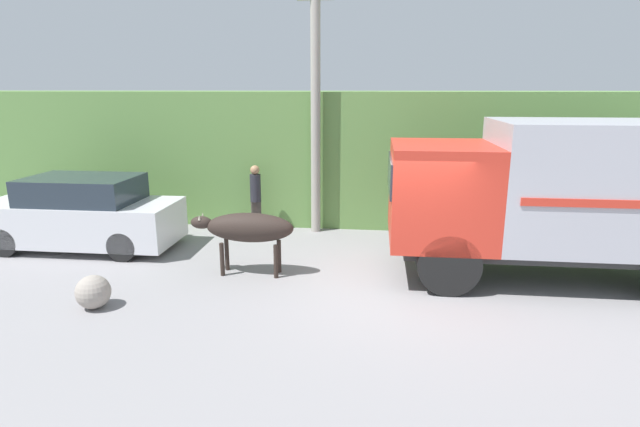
{
  "coord_description": "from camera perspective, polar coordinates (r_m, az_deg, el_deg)",
  "views": [
    {
      "loc": [
        -0.42,
        -8.87,
        3.71
      ],
      "look_at": [
        -1.53,
        0.81,
        1.26
      ],
      "focal_mm": 28.0,
      "sensor_mm": 36.0,
      "label": 1
    }
  ],
  "objects": [
    {
      "name": "hillside_embankment",
      "position": [
        15.9,
        8.07,
        7.12
      ],
      "size": [
        32.0,
        5.52,
        3.63
      ],
      "color": "#608C47",
      "rests_on": "ground_plane"
    },
    {
      "name": "parked_suv",
      "position": [
        13.03,
        -25.62,
        -0.09
      ],
      "size": [
        4.52,
        1.78,
        1.73
      ],
      "rotation": [
        0.0,
        0.0,
        -0.02
      ],
      "color": "silver",
      "rests_on": "ground_plane"
    },
    {
      "name": "pedestrian_on_hill",
      "position": [
        13.2,
        -7.37,
        2.18
      ],
      "size": [
        0.38,
        0.38,
        1.78
      ],
      "rotation": [
        0.0,
        0.0,
        3.6
      ],
      "color": "#38332D",
      "rests_on": "ground_plane"
    },
    {
      "name": "ground_plane",
      "position": [
        9.62,
        8.64,
        -8.76
      ],
      "size": [
        60.0,
        60.0,
        0.0
      ],
      "primitive_type": "plane",
      "color": "gray"
    },
    {
      "name": "roadside_rock",
      "position": [
        9.57,
        -24.5,
        -8.16
      ],
      "size": [
        0.59,
        0.59,
        0.59
      ],
      "color": "gray",
      "rests_on": "ground_plane"
    },
    {
      "name": "cargo_truck",
      "position": [
        10.71,
        26.47,
        2.17
      ],
      "size": [
        6.56,
        2.46,
        3.13
      ],
      "rotation": [
        0.0,
        0.0,
        0.05
      ],
      "color": "#2D2D2D",
      "rests_on": "ground_plane"
    },
    {
      "name": "building_backdrop",
      "position": [
        15.16,
        -8.96,
        5.43
      ],
      "size": [
        4.93,
        2.7,
        2.91
      ],
      "color": "#99ADB7",
      "rests_on": "ground_plane"
    },
    {
      "name": "brown_cow",
      "position": [
        10.17,
        -8.27,
        -1.68
      ],
      "size": [
        2.12,
        0.6,
        1.29
      ],
      "rotation": [
        0.0,
        0.0,
        0.14
      ],
      "color": "#2D231E",
      "rests_on": "ground_plane"
    },
    {
      "name": "utility_pole",
      "position": [
        12.88,
        -0.51,
        12.8
      ],
      "size": [
        0.9,
        0.25,
        6.63
      ],
      "color": "#9E998E",
      "rests_on": "ground_plane"
    }
  ]
}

